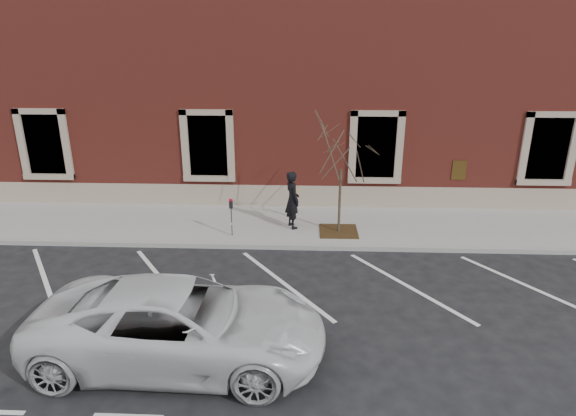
{
  "coord_description": "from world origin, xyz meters",
  "views": [
    {
      "loc": [
        0.58,
        -13.38,
        6.07
      ],
      "look_at": [
        0.0,
        0.6,
        1.1
      ],
      "focal_mm": 30.0,
      "sensor_mm": 36.0,
      "label": 1
    }
  ],
  "objects_px": {
    "parking_meter": "(231,210)",
    "sapling": "(342,152)",
    "white_truck": "(180,324)",
    "man": "(292,200)"
  },
  "relations": [
    {
      "from": "sapling",
      "to": "white_truck",
      "type": "height_order",
      "value": "sapling"
    },
    {
      "from": "man",
      "to": "white_truck",
      "type": "bearing_deg",
      "value": 139.47
    },
    {
      "from": "parking_meter",
      "to": "white_truck",
      "type": "xyz_separation_m",
      "value": [
        -0.09,
        -5.98,
        -0.2
      ]
    },
    {
      "from": "parking_meter",
      "to": "white_truck",
      "type": "bearing_deg",
      "value": -107.37
    },
    {
      "from": "man",
      "to": "parking_meter",
      "type": "xyz_separation_m",
      "value": [
        -1.88,
        -0.8,
        -0.11
      ]
    },
    {
      "from": "man",
      "to": "white_truck",
      "type": "distance_m",
      "value": 7.07
    },
    {
      "from": "parking_meter",
      "to": "sapling",
      "type": "xyz_separation_m",
      "value": [
        3.39,
        0.46,
        1.79
      ]
    },
    {
      "from": "sapling",
      "to": "white_truck",
      "type": "xyz_separation_m",
      "value": [
        -3.48,
        -6.44,
        -1.99
      ]
    },
    {
      "from": "man",
      "to": "parking_meter",
      "type": "height_order",
      "value": "man"
    },
    {
      "from": "parking_meter",
      "to": "sapling",
      "type": "relative_size",
      "value": 0.32
    }
  ]
}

